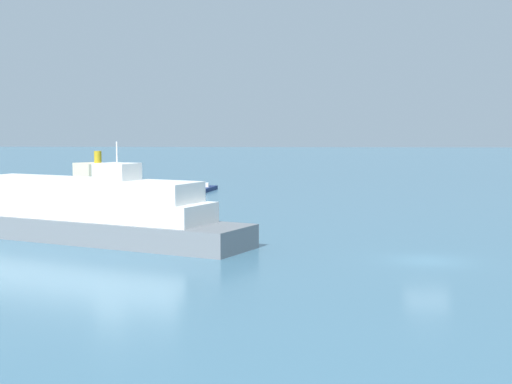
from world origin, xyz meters
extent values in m
plane|color=teal|center=(0.00, 0.00, 0.00)|extent=(400.00, 400.00, 0.00)
cube|color=slate|center=(-21.83, 7.08, 0.76)|extent=(24.07, 14.56, 1.52)
cube|color=white|center=(-21.83, 7.08, 2.17)|extent=(18.92, 11.67, 1.30)
cube|color=white|center=(-21.47, 6.91, 3.47)|extent=(16.47, 10.12, 1.30)
cube|color=white|center=(-19.07, 5.80, 4.67)|extent=(3.09, 2.97, 1.10)
cylinder|color=silver|center=(-19.07, 5.80, 5.92)|extent=(0.10, 0.10, 1.40)
cube|color=navy|center=(-17.66, 44.00, 0.21)|extent=(2.50, 6.01, 0.42)
cube|color=white|center=(-17.58, 44.43, 0.67)|extent=(0.85, 0.62, 0.50)
cube|color=black|center=(-18.17, 40.97, 0.28)|extent=(0.36, 0.33, 0.56)
cube|color=#19472D|center=(-27.26, 30.57, 0.65)|extent=(9.26, 9.55, 1.30)
cube|color=#19472D|center=(-29.50, 32.98, 1.60)|extent=(4.37, 4.33, 0.60)
cube|color=beige|center=(-27.06, 30.35, 2.60)|extent=(4.10, 4.14, 2.60)
cylinder|color=gold|center=(-26.30, 29.53, 4.50)|extent=(0.70, 0.70, 1.20)
cylinder|color=black|center=(-30.52, 34.09, 0.78)|extent=(0.72, 0.70, 0.70)
camera|label=1|loc=(-7.81, -43.86, 7.88)|focal=54.36mm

